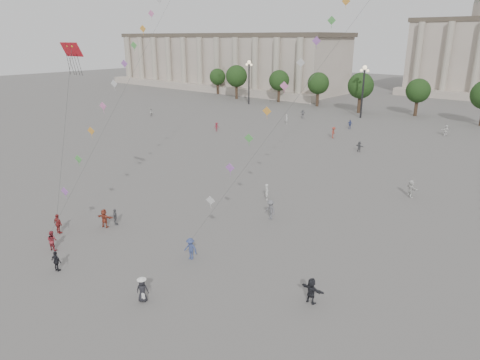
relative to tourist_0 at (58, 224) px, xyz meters
The scene contains 25 objects.
ground 10.78m from the tourist_0, ahead, with size 360.00×360.00×0.00m, color #5C5A57.
hall_west 113.00m from the tourist_0, 124.79° to the left, with size 84.00×26.22×17.20m.
tree_row 77.57m from the tourist_0, 82.09° to the left, with size 137.12×5.12×8.00m.
lamp_post_far_west 77.07m from the tourist_0, 116.56° to the left, with size 2.00×0.90×10.65m.
lamp_post_mid_west 69.14m from the tourist_0, 93.61° to the left, with size 2.00×0.90×10.65m.
person_crowd_0 56.76m from the tourist_0, 90.93° to the left, with size 0.98×0.41×1.67m, color #37427C.
person_crowd_1 57.50m from the tourist_0, 133.22° to the left, with size 0.83×0.65×1.71m, color #B6B5B1.
person_crowd_2 43.41m from the tourist_0, 114.74° to the left, with size 1.03×0.59×1.60m, color maroon.
person_crowd_3 22.49m from the tourist_0, 13.22° to the left, with size 1.61×0.51×1.74m, color #222328.
person_crowd_4 63.80m from the tourist_0, 77.10° to the left, with size 1.69×0.54×1.82m, color white.
person_crowd_6 18.64m from the tourist_0, 49.35° to the left, with size 1.22×0.70×1.89m, color slate.
person_crowd_7 34.72m from the tourist_0, 54.77° to the left, with size 1.73×0.55×1.86m, color silver.
person_crowd_10 54.77m from the tourist_0, 103.20° to the left, with size 0.67×0.44×1.83m, color silver.
person_crowd_12 43.09m from the tourist_0, 79.75° to the left, with size 1.45×0.46×1.56m, color slate.
person_crowd_13 20.07m from the tourist_0, 63.72° to the left, with size 0.62×0.41×1.70m, color silver.
person_crowd_16 62.10m from the tourist_0, 102.53° to the left, with size 1.06×0.44×1.82m, color slate.
person_crowd_17 48.04m from the tourist_0, 89.50° to the left, with size 1.22×0.70×1.89m, color #9C382A.
tourist_0 is the anchor object (origin of this frame).
tourist_2 3.80m from the tourist_0, 59.83° to the left, with size 1.58×0.50×1.70m, color #983C29.
tourist_3 4.74m from the tourist_0, 61.80° to the left, with size 0.89×0.37×1.52m, color #58585C.
tourist_4 6.67m from the tourist_0, 29.17° to the right, with size 0.91×0.38×1.56m, color black.
kite_flyer_0 3.07m from the tourist_0, 36.37° to the right, with size 0.79×0.62×1.63m, color maroon.
kite_flyer_1 12.64m from the tourist_0, 19.28° to the left, with size 1.11×0.64×1.72m, color #354478.
hat_person 13.66m from the tourist_0, ahead, with size 0.93×0.87×1.69m.
dragon_kite 13.82m from the tourist_0, 40.95° to the left, with size 2.23×1.26×14.24m.
Camera 1 is at (22.75, -14.33, 16.07)m, focal length 32.00 mm.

